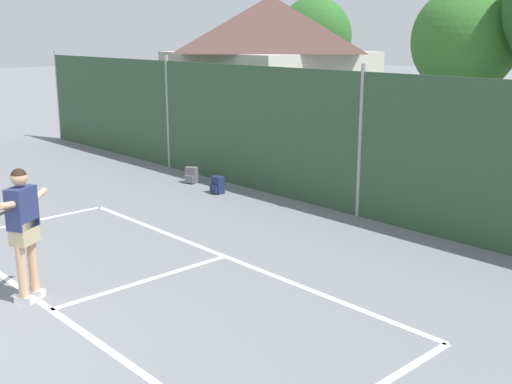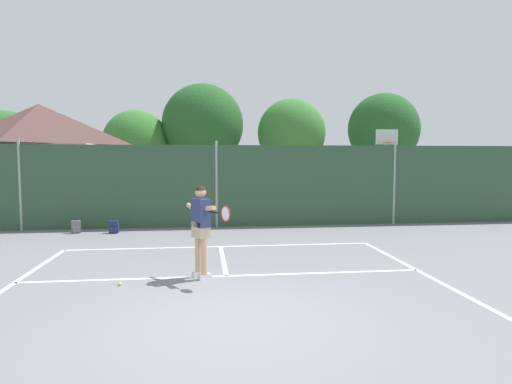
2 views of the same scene
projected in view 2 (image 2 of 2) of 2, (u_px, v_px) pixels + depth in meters
ground_plane at (235, 320)px, 6.52m from camera, size 120.00×120.00×0.00m
court_markings at (232, 306)px, 7.16m from camera, size 8.30×11.10×0.01m
chainlink_fence at (217, 186)px, 15.32m from camera, size 26.09×0.09×3.02m
basketball_hoop at (386, 161)px, 17.48m from camera, size 0.90×0.67×3.55m
clubhouse_building at (40, 157)px, 19.15m from camera, size 5.64×5.66×4.75m
treeline_backdrop at (236, 132)px, 26.77m from camera, size 26.65×4.40×6.88m
tennis_player at (201, 223)px, 8.76m from camera, size 0.86×1.22×1.85m
tennis_ball at (120, 284)px, 8.30m from camera, size 0.07×0.07×0.07m
backpack_grey at (76, 227)px, 14.15m from camera, size 0.33×0.32×0.46m
backpack_navy at (114, 227)px, 14.12m from camera, size 0.28×0.25×0.46m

